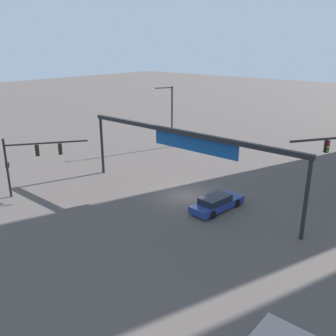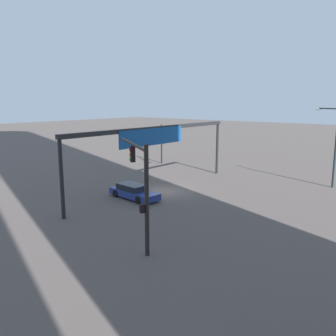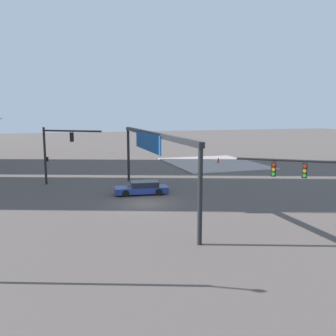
{
  "view_description": "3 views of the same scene",
  "coord_description": "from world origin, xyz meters",
  "px_view_note": "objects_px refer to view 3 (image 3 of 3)",
  "views": [
    {
      "loc": [
        17.71,
        -23.07,
        12.52
      ],
      "look_at": [
        -1.4,
        -0.85,
        2.52
      ],
      "focal_mm": 39.06,
      "sensor_mm": 36.0,
      "label": 1
    },
    {
      "loc": [
        24.36,
        20.24,
        8.17
      ],
      "look_at": [
        0.93,
        1.27,
        2.48
      ],
      "focal_mm": 38.1,
      "sensor_mm": 36.0,
      "label": 2
    },
    {
      "loc": [
        -29.18,
        7.19,
        7.63
      ],
      "look_at": [
        -1.92,
        -1.35,
        3.22
      ],
      "focal_mm": 39.35,
      "sensor_mm": 36.0,
      "label": 3
    }
  ],
  "objects_px": {
    "sedan_car_approaching": "(142,188)",
    "fire_hydrant_on_curb": "(218,161)",
    "traffic_signal_opposite_side": "(57,146)",
    "traffic_signal_near_corner": "(313,177)"
  },
  "relations": [
    {
      "from": "sedan_car_approaching",
      "to": "fire_hydrant_on_curb",
      "type": "bearing_deg",
      "value": -127.4
    },
    {
      "from": "traffic_signal_opposite_side",
      "to": "traffic_signal_near_corner",
      "type": "bearing_deg",
      "value": -20.92
    },
    {
      "from": "traffic_signal_near_corner",
      "to": "fire_hydrant_on_curb",
      "type": "distance_m",
      "value": 30.81
    },
    {
      "from": "traffic_signal_near_corner",
      "to": "traffic_signal_opposite_side",
      "type": "xyz_separation_m",
      "value": [
        20.68,
        15.07,
        0.52
      ]
    },
    {
      "from": "traffic_signal_opposite_side",
      "to": "sedan_car_approaching",
      "type": "xyz_separation_m",
      "value": [
        -6.93,
        -7.35,
        -3.5
      ]
    },
    {
      "from": "sedan_car_approaching",
      "to": "fire_hydrant_on_curb",
      "type": "height_order",
      "value": "sedan_car_approaching"
    },
    {
      "from": "traffic_signal_near_corner",
      "to": "fire_hydrant_on_curb",
      "type": "height_order",
      "value": "traffic_signal_near_corner"
    },
    {
      "from": "traffic_signal_near_corner",
      "to": "fire_hydrant_on_curb",
      "type": "xyz_separation_m",
      "value": [
        29.73,
        -7.49,
        -3.07
      ]
    },
    {
      "from": "traffic_signal_opposite_side",
      "to": "sedan_car_approaching",
      "type": "height_order",
      "value": "traffic_signal_opposite_side"
    },
    {
      "from": "traffic_signal_near_corner",
      "to": "fire_hydrant_on_curb",
      "type": "bearing_deg",
      "value": -69.11
    }
  ]
}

